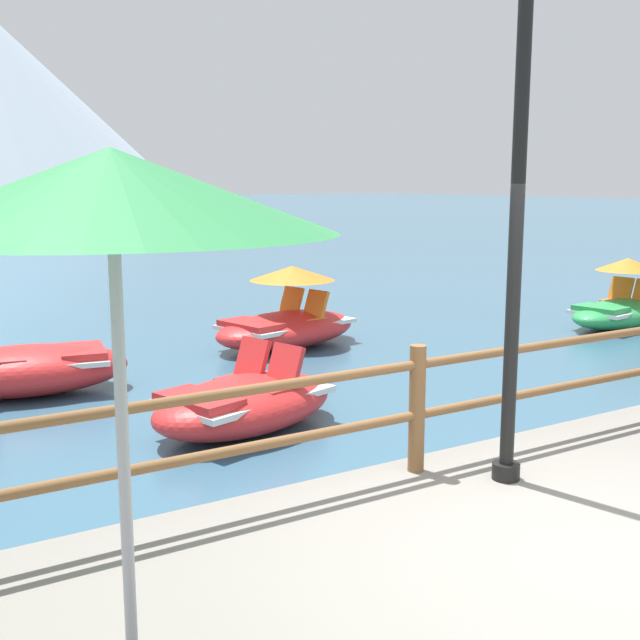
{
  "coord_description": "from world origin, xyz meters",
  "views": [
    {
      "loc": [
        -3.52,
        -2.82,
        2.51
      ],
      "look_at": [
        1.29,
        5.0,
        0.9
      ],
      "focal_mm": 44.25,
      "sensor_mm": 36.0,
      "label": 1
    }
  ],
  "objects_px": {
    "lamp_post": "(521,119)",
    "pedal_boat_0": "(26,369)",
    "pedal_boat_2": "(622,306)",
    "pedal_boat_5": "(244,403)",
    "pedal_boat_3": "(287,320)",
    "beach_umbrella": "(112,200)"
  },
  "relations": [
    {
      "from": "pedal_boat_0",
      "to": "pedal_boat_3",
      "type": "xyz_separation_m",
      "value": [
        4.02,
        0.83,
        0.1
      ]
    },
    {
      "from": "beach_umbrella",
      "to": "pedal_boat_0",
      "type": "bearing_deg",
      "value": 82.29
    },
    {
      "from": "pedal_boat_3",
      "to": "pedal_boat_5",
      "type": "relative_size",
      "value": 1.16
    },
    {
      "from": "pedal_boat_2",
      "to": "pedal_boat_5",
      "type": "xyz_separation_m",
      "value": [
        -8.21,
        -1.81,
        -0.08
      ]
    },
    {
      "from": "beach_umbrella",
      "to": "pedal_boat_5",
      "type": "height_order",
      "value": "beach_umbrella"
    },
    {
      "from": "beach_umbrella",
      "to": "pedal_boat_3",
      "type": "xyz_separation_m",
      "value": [
        4.93,
        7.54,
        -2.04
      ]
    },
    {
      "from": "lamp_post",
      "to": "pedal_boat_0",
      "type": "distance_m",
      "value": 6.66
    },
    {
      "from": "beach_umbrella",
      "to": "pedal_boat_5",
      "type": "distance_m",
      "value": 5.27
    },
    {
      "from": "lamp_post",
      "to": "pedal_boat_3",
      "type": "xyz_separation_m",
      "value": [
        1.85,
        6.55,
        -2.52
      ]
    },
    {
      "from": "pedal_boat_3",
      "to": "pedal_boat_5",
      "type": "bearing_deg",
      "value": -125.12
    },
    {
      "from": "pedal_boat_2",
      "to": "pedal_boat_3",
      "type": "height_order",
      "value": "pedal_boat_3"
    },
    {
      "from": "pedal_boat_5",
      "to": "pedal_boat_2",
      "type": "bearing_deg",
      "value": 12.42
    },
    {
      "from": "beach_umbrella",
      "to": "pedal_boat_0",
      "type": "height_order",
      "value": "beach_umbrella"
    },
    {
      "from": "lamp_post",
      "to": "pedal_boat_2",
      "type": "relative_size",
      "value": 1.56
    },
    {
      "from": "pedal_boat_0",
      "to": "pedal_boat_3",
      "type": "distance_m",
      "value": 4.11
    },
    {
      "from": "pedal_boat_0",
      "to": "pedal_boat_3",
      "type": "relative_size",
      "value": 0.92
    },
    {
      "from": "pedal_boat_2",
      "to": "lamp_post",
      "type": "bearing_deg",
      "value": -147.21
    },
    {
      "from": "lamp_post",
      "to": "pedal_boat_0",
      "type": "xyz_separation_m",
      "value": [
        -2.17,
        5.72,
        -2.61
      ]
    },
    {
      "from": "pedal_boat_0",
      "to": "pedal_boat_2",
      "type": "relative_size",
      "value": 0.96
    },
    {
      "from": "pedal_boat_2",
      "to": "pedal_boat_5",
      "type": "bearing_deg",
      "value": -167.58
    },
    {
      "from": "pedal_boat_0",
      "to": "pedal_boat_5",
      "type": "xyz_separation_m",
      "value": [
        1.6,
        -2.61,
        -0.02
      ]
    },
    {
      "from": "beach_umbrella",
      "to": "pedal_boat_2",
      "type": "distance_m",
      "value": 12.42
    }
  ]
}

